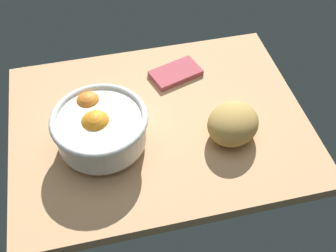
% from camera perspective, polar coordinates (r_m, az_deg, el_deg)
% --- Properties ---
extents(ground_plane, '(0.73, 0.57, 0.03)m').
position_cam_1_polar(ground_plane, '(1.08, -1.20, 0.14)').
color(ground_plane, tan).
extents(fruit_bowl, '(0.22, 0.22, 0.11)m').
position_cam_1_polar(fruit_bowl, '(0.99, -9.09, -0.02)').
color(fruit_bowl, white).
rests_on(fruit_bowl, ground).
extents(bread_loaf, '(0.18, 0.18, 0.08)m').
position_cam_1_polar(bread_loaf, '(1.02, 8.61, 0.32)').
color(bread_loaf, '#B48E48').
rests_on(bread_loaf, ground).
extents(napkin_folded, '(0.15, 0.11, 0.01)m').
position_cam_1_polar(napkin_folded, '(1.19, 1.03, 7.05)').
color(napkin_folded, '#B64B55').
rests_on(napkin_folded, ground).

